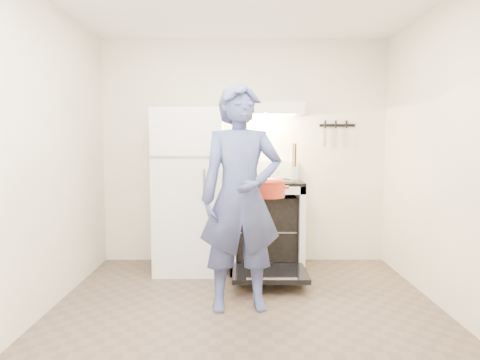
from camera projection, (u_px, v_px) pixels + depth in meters
name	position (u px, v px, depth m)	size (l,w,h in m)	color
floor	(247.00, 326.00, 3.17)	(3.60, 3.60, 0.00)	brown
back_wall	(244.00, 152.00, 4.85)	(3.20, 0.02, 2.50)	#F2E6CD
refrigerator	(190.00, 190.00, 4.54)	(0.70, 0.70, 1.70)	silver
stove_body	(266.00, 226.00, 4.60)	(0.76, 0.65, 0.92)	silver
cooktop	(266.00, 182.00, 4.56)	(0.76, 0.65, 0.03)	black
backsplash	(265.00, 170.00, 4.83)	(0.76, 0.07, 0.20)	silver
oven_door	(270.00, 273.00, 4.03)	(0.70, 0.54, 0.04)	black
oven_rack	(266.00, 228.00, 4.60)	(0.60, 0.52, 0.01)	slate
range_hood	(266.00, 109.00, 4.56)	(0.76, 0.50, 0.12)	silver
knife_strip	(337.00, 125.00, 4.81)	(0.40, 0.02, 0.03)	black
pizza_stone	(258.00, 227.00, 4.58)	(0.30, 0.30, 0.02)	#99775A
tea_kettle	(238.00, 167.00, 4.76)	(0.21, 0.18, 0.26)	silver
utensil_jar	(295.00, 173.00, 4.36)	(0.09, 0.09, 0.13)	silver
person	(241.00, 198.00, 3.44)	(0.66, 0.44, 1.82)	navy
dutch_oven	(268.00, 190.00, 3.80)	(0.37, 0.30, 0.24)	red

